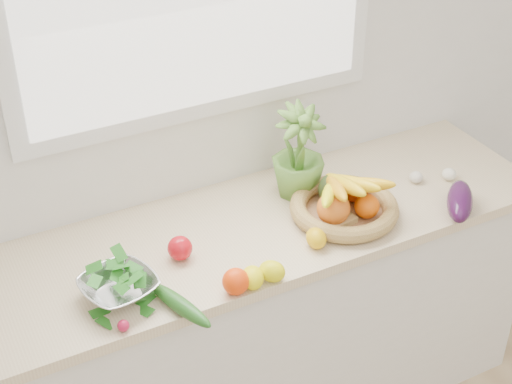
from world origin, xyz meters
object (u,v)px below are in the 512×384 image
apple (180,248)px  potted_herb (298,152)px  eggplant (460,201)px  cucumber (180,305)px  fruit_basket (344,203)px  colander_with_spinach (118,283)px

apple → potted_herb: bearing=16.7°
eggplant → apple: bearing=167.6°
apple → cucumber: apple is taller
potted_herb → apple: bearing=-163.3°
fruit_basket → cucumber: bearing=-164.7°
apple → potted_herb: potted_herb is taller
potted_herb → fruit_basket: (0.07, -0.20, -0.12)m
apple → potted_herb: (0.52, 0.16, 0.13)m
apple → eggplant: size_ratio=0.34×
fruit_basket → potted_herb: bearing=108.8°
apple → fruit_basket: 0.59m
fruit_basket → colander_with_spinach: fruit_basket is taller
apple → fruit_basket: bearing=-4.1°
potted_herb → colander_with_spinach: size_ratio=1.28×
eggplant → cucumber: (-1.06, -0.02, -0.02)m
cucumber → potted_herb: size_ratio=0.78×
eggplant → fruit_basket: fruit_basket is taller
eggplant → fruit_basket: bearing=155.3°
apple → colander_with_spinach: bearing=-158.1°
potted_herb → eggplant: bearing=-40.3°
cucumber → apple: bearing=66.8°
potted_herb → colander_with_spinach: 0.81m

